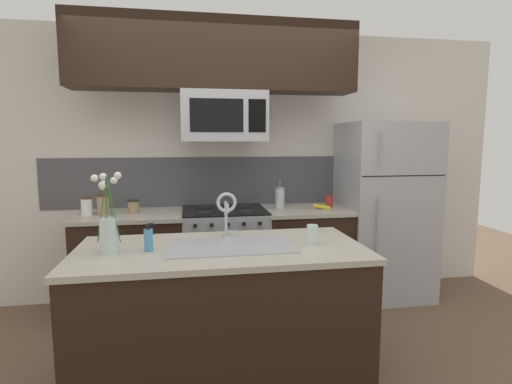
# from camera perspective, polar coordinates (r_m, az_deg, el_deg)

# --- Properties ---
(ground_plane) EXTENTS (10.00, 10.00, 0.00)m
(ground_plane) POSITION_cam_1_polar(r_m,az_deg,el_deg) (3.14, -2.73, -22.26)
(ground_plane) COLOR brown
(rear_partition) EXTENTS (5.20, 0.10, 2.60)m
(rear_partition) POSITION_cam_1_polar(r_m,az_deg,el_deg) (4.05, -0.86, 3.81)
(rear_partition) COLOR silver
(rear_partition) RESTS_ON ground
(splash_band) EXTENTS (3.37, 0.01, 0.48)m
(splash_band) POSITION_cam_1_polar(r_m,az_deg,el_deg) (3.97, -5.02, 1.53)
(splash_band) COLOR #4C4C51
(splash_band) RESTS_ON rear_partition
(back_counter_left) EXTENTS (0.94, 0.65, 0.91)m
(back_counter_left) POSITION_cam_1_polar(r_m,az_deg,el_deg) (3.81, -17.29, -9.69)
(back_counter_left) COLOR black
(back_counter_left) RESTS_ON ground
(back_counter_right) EXTENTS (0.82, 0.65, 0.91)m
(back_counter_right) POSITION_cam_1_polar(r_m,az_deg,el_deg) (3.93, 6.95, -8.87)
(back_counter_right) COLOR black
(back_counter_right) RESTS_ON ground
(stove_range) EXTENTS (0.76, 0.64, 0.93)m
(stove_range) POSITION_cam_1_polar(r_m,az_deg,el_deg) (3.78, -4.48, -9.39)
(stove_range) COLOR #A8AAAF
(stove_range) RESTS_ON ground
(microwave) EXTENTS (0.74, 0.40, 0.43)m
(microwave) POSITION_cam_1_polar(r_m,az_deg,el_deg) (3.61, -4.66, 10.66)
(microwave) COLOR #A8AAAF
(upper_cabinet_band) EXTENTS (2.46, 0.34, 0.60)m
(upper_cabinet_band) POSITION_cam_1_polar(r_m,az_deg,el_deg) (3.64, -5.74, 18.82)
(upper_cabinet_band) COLOR black
(refrigerator) EXTENTS (0.84, 0.74, 1.72)m
(refrigerator) POSITION_cam_1_polar(r_m,az_deg,el_deg) (4.16, 17.73, -2.55)
(refrigerator) COLOR #A8AAAF
(refrigerator) RESTS_ON ground
(storage_jar_tall) EXTENTS (0.09, 0.09, 0.16)m
(storage_jar_tall) POSITION_cam_1_polar(r_m,az_deg,el_deg) (3.73, -23.04, -1.88)
(storage_jar_tall) COLOR silver
(storage_jar_tall) RESTS_ON back_counter_left
(storage_jar_medium) EXTENTS (0.11, 0.11, 0.18)m
(storage_jar_medium) POSITION_cam_1_polar(r_m,az_deg,el_deg) (3.72, -21.01, -1.68)
(storage_jar_medium) COLOR #997F5B
(storage_jar_medium) RESTS_ON back_counter_left
(storage_jar_short) EXTENTS (0.10, 0.10, 0.12)m
(storage_jar_short) POSITION_cam_1_polar(r_m,az_deg,el_deg) (3.71, -17.09, -2.01)
(storage_jar_short) COLOR #997F5B
(storage_jar_short) RESTS_ON back_counter_left
(banana_bunch) EXTENTS (0.19, 0.12, 0.08)m
(banana_bunch) POSITION_cam_1_polar(r_m,az_deg,el_deg) (3.81, 9.46, -2.07)
(banana_bunch) COLOR yellow
(banana_bunch) RESTS_ON back_counter_right
(french_press) EXTENTS (0.09, 0.09, 0.27)m
(french_press) POSITION_cam_1_polar(r_m,az_deg,el_deg) (3.81, 3.42, -0.82)
(french_press) COLOR silver
(french_press) RESTS_ON back_counter_right
(coffee_tin) EXTENTS (0.08, 0.08, 0.11)m
(coffee_tin) POSITION_cam_1_polar(r_m,az_deg,el_deg) (3.94, 10.36, -1.30)
(coffee_tin) COLOR #B22D23
(coffee_tin) RESTS_ON back_counter_right
(island_counter) EXTENTS (1.74, 0.83, 0.91)m
(island_counter) POSITION_cam_1_polar(r_m,az_deg,el_deg) (2.61, -4.87, -17.48)
(island_counter) COLOR black
(island_counter) RESTS_ON ground
(kitchen_sink) EXTENTS (0.76, 0.44, 0.16)m
(kitchen_sink) POSITION_cam_1_polar(r_m,az_deg,el_deg) (2.48, -3.68, -9.30)
(kitchen_sink) COLOR #ADAFB5
(kitchen_sink) RESTS_ON island_counter
(sink_faucet) EXTENTS (0.14, 0.14, 0.31)m
(sink_faucet) POSITION_cam_1_polar(r_m,az_deg,el_deg) (2.63, -4.23, -2.36)
(sink_faucet) COLOR #B7BABF
(sink_faucet) RESTS_ON island_counter
(dish_soap_bottle) EXTENTS (0.06, 0.05, 0.16)m
(dish_soap_bottle) POSITION_cam_1_polar(r_m,az_deg,el_deg) (2.42, -15.10, -6.58)
(dish_soap_bottle) COLOR #4C93C6
(dish_soap_bottle) RESTS_ON island_counter
(drinking_glass) EXTENTS (0.07, 0.07, 0.12)m
(drinking_glass) POSITION_cam_1_polar(r_m,az_deg,el_deg) (2.51, 8.04, -6.04)
(drinking_glass) COLOR silver
(drinking_glass) RESTS_ON island_counter
(flower_vase) EXTENTS (0.18, 0.14, 0.47)m
(flower_vase) POSITION_cam_1_polar(r_m,az_deg,el_deg) (2.44, -20.33, -4.99)
(flower_vase) COLOR silver
(flower_vase) RESTS_ON island_counter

